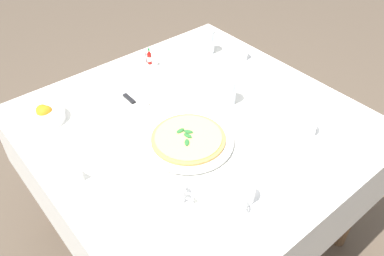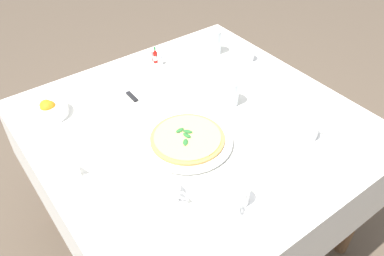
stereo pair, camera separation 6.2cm
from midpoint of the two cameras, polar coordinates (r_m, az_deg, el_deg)
name	(u,v)px [view 2 (the right image)]	position (r m, az deg, el deg)	size (l,w,h in m)	color
ground_plane	(195,230)	(2.12, 1.34, -14.62)	(8.00, 8.00, 0.00)	brown
dining_table	(196,144)	(1.64, 1.67, -2.32)	(1.23, 1.23, 0.74)	white
pizza_plate	(187,141)	(1.46, 0.55, -1.87)	(0.34, 0.34, 0.02)	white
pizza	(187,138)	(1.46, 0.55, -1.46)	(0.28, 0.28, 0.02)	tan
coffee_cup_far_left	(307,133)	(1.55, 17.52, -0.68)	(0.13, 0.13, 0.06)	white
coffee_cup_near_right	(238,195)	(1.27, 8.06, -9.69)	(0.13, 0.13, 0.07)	white
coffee_cup_right_edge	(246,55)	(1.95, 8.83, 10.38)	(0.13, 0.13, 0.06)	white
coffee_cup_far_right	(169,193)	(1.27, -1.94, -9.40)	(0.13, 0.13, 0.06)	white
water_glass_back_corner	(214,43)	(1.99, 4.16, 12.23)	(0.07, 0.07, 0.12)	white
water_glass_near_left	(230,94)	(1.64, 6.59, 4.98)	(0.08, 0.08, 0.11)	white
napkin_folded	(127,94)	(1.71, -8.41, 4.88)	(0.23, 0.15, 0.02)	white
dinner_knife	(126,91)	(1.71, -8.50, 5.31)	(0.20, 0.02, 0.01)	silver
citrus_bowl	(49,109)	(1.67, -19.11, 2.57)	(0.15, 0.15, 0.07)	white
hot_sauce_bottle	(155,56)	(1.92, -4.42, 10.33)	(0.02, 0.02, 0.08)	#B7140F
salt_shaker	(151,56)	(1.94, -5.12, 10.34)	(0.03, 0.03, 0.06)	white
pepper_shaker	(160,60)	(1.91, -3.69, 9.85)	(0.03, 0.03, 0.06)	white
menu_card	(71,164)	(1.40, -15.94, -5.14)	(0.09, 0.03, 0.06)	white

